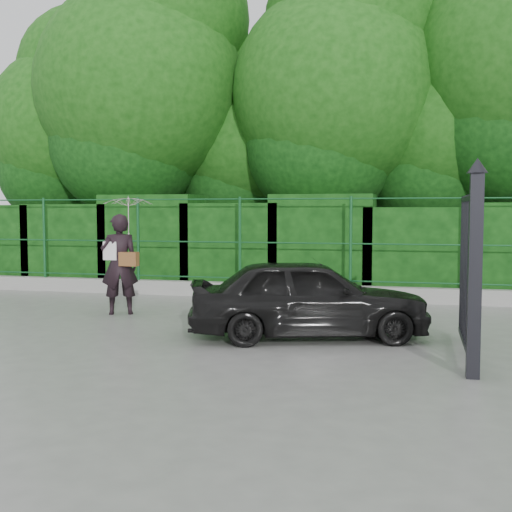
# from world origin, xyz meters

# --- Properties ---
(ground) EXTENTS (80.00, 80.00, 0.00)m
(ground) POSITION_xyz_m (0.00, 0.00, 0.00)
(ground) COLOR gray
(kerb) EXTENTS (14.00, 0.25, 0.30)m
(kerb) POSITION_xyz_m (0.00, 4.50, 0.15)
(kerb) COLOR #9E9E99
(kerb) RESTS_ON ground
(fence) EXTENTS (14.13, 0.06, 1.80)m
(fence) POSITION_xyz_m (0.22, 4.50, 1.20)
(fence) COLOR #144C23
(fence) RESTS_ON kerb
(hedge) EXTENTS (14.20, 1.20, 2.17)m
(hedge) POSITION_xyz_m (-0.02, 5.50, 1.01)
(hedge) COLOR black
(hedge) RESTS_ON ground
(trees) EXTENTS (17.10, 6.15, 8.08)m
(trees) POSITION_xyz_m (1.14, 7.74, 4.62)
(trees) COLOR black
(trees) RESTS_ON ground
(gate) EXTENTS (0.22, 2.33, 2.36)m
(gate) POSITION_xyz_m (4.60, -0.72, 1.19)
(gate) COLOR black
(gate) RESTS_ON ground
(woman) EXTENTS (0.95, 0.87, 2.07)m
(woman) POSITION_xyz_m (-0.95, 1.85, 1.32)
(woman) COLOR black
(woman) RESTS_ON ground
(car) EXTENTS (3.62, 2.26, 1.15)m
(car) POSITION_xyz_m (2.51, 0.56, 0.58)
(car) COLOR black
(car) RESTS_ON ground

